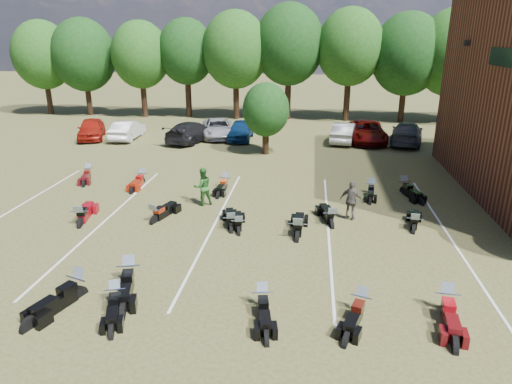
# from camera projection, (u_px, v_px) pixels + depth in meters

# --- Properties ---
(ground) EXTENTS (160.00, 160.00, 0.00)m
(ground) POSITION_uv_depth(u_px,v_px,m) (277.00, 258.00, 17.20)
(ground) COLOR brown
(ground) RESTS_ON ground
(car_0) EXTENTS (3.33, 5.00, 1.58)m
(car_0) POSITION_uv_depth(u_px,v_px,m) (91.00, 129.00, 36.30)
(car_0) COLOR maroon
(car_0) RESTS_ON ground
(car_1) EXTENTS (1.71, 4.53, 1.48)m
(car_1) POSITION_uv_depth(u_px,v_px,m) (127.00, 130.00, 36.16)
(car_1) COLOR silver
(car_1) RESTS_ON ground
(car_2) EXTENTS (3.61, 5.65, 1.45)m
(car_2) POSITION_uv_depth(u_px,v_px,m) (218.00, 128.00, 36.79)
(car_2) COLOR #94979D
(car_2) RESTS_ON ground
(car_3) EXTENTS (3.61, 5.73, 1.55)m
(car_3) POSITION_uv_depth(u_px,v_px,m) (192.00, 132.00, 35.36)
(car_3) COLOR black
(car_3) RESTS_ON ground
(car_4) EXTENTS (1.88, 4.45, 1.50)m
(car_4) POSITION_uv_depth(u_px,v_px,m) (241.00, 130.00, 35.97)
(car_4) COLOR navy
(car_4) RESTS_ON ground
(car_5) EXTENTS (2.37, 4.83, 1.52)m
(car_5) POSITION_uv_depth(u_px,v_px,m) (344.00, 132.00, 35.18)
(car_5) COLOR #A9A8A4
(car_5) RESTS_ON ground
(car_6) EXTENTS (2.67, 5.69, 1.57)m
(car_6) POSITION_uv_depth(u_px,v_px,m) (367.00, 132.00, 35.24)
(car_6) COLOR #4F0604
(car_6) RESTS_ON ground
(car_7) EXTENTS (3.41, 5.87, 1.60)m
(car_7) POSITION_uv_depth(u_px,v_px,m) (407.00, 133.00, 34.66)
(car_7) COLOR #3A3A3F
(car_7) RESTS_ON ground
(person_green) EXTENTS (1.15, 1.08, 1.89)m
(person_green) POSITION_uv_depth(u_px,v_px,m) (203.00, 187.00, 22.23)
(person_green) COLOR #296224
(person_green) RESTS_ON ground
(person_grey) EXTENTS (1.16, 0.82, 1.82)m
(person_grey) POSITION_uv_depth(u_px,v_px,m) (352.00, 201.00, 20.48)
(person_grey) COLOR #504A44
(person_grey) RESTS_ON ground
(motorcycle_1) EXTENTS (1.43, 2.64, 1.41)m
(motorcycle_1) POSITION_uv_depth(u_px,v_px,m) (130.00, 284.00, 15.44)
(motorcycle_1) COLOR black
(motorcycle_1) RESTS_ON ground
(motorcycle_2) EXTENTS (1.56, 2.63, 1.40)m
(motorcycle_2) POSITION_uv_depth(u_px,v_px,m) (79.00, 297.00, 14.68)
(motorcycle_2) COLOR black
(motorcycle_2) RESTS_ON ground
(motorcycle_3) EXTENTS (1.29, 2.19, 1.16)m
(motorcycle_3) POSITION_uv_depth(u_px,v_px,m) (116.00, 305.00, 14.24)
(motorcycle_3) COLOR black
(motorcycle_3) RESTS_ON ground
(motorcycle_4) EXTENTS (1.06, 2.25, 1.20)m
(motorcycle_4) POSITION_uv_depth(u_px,v_px,m) (262.00, 309.00, 14.05)
(motorcycle_4) COLOR black
(motorcycle_4) RESTS_ON ground
(motorcycle_5) EXTENTS (1.35, 2.26, 1.20)m
(motorcycle_5) POSITION_uv_depth(u_px,v_px,m) (360.00, 313.00, 13.83)
(motorcycle_5) COLOR black
(motorcycle_5) RESTS_ON ground
(motorcycle_6) EXTENTS (1.03, 2.47, 1.33)m
(motorcycle_6) POSITION_uv_depth(u_px,v_px,m) (445.00, 312.00, 13.87)
(motorcycle_6) COLOR #4E0B0E
(motorcycle_6) RESTS_ON ground
(motorcycle_7) EXTENTS (1.25, 2.57, 1.37)m
(motorcycle_7) POSITION_uv_depth(u_px,v_px,m) (81.00, 226.00, 20.09)
(motorcycle_7) COLOR maroon
(motorcycle_7) RESTS_ON ground
(motorcycle_8) EXTENTS (1.37, 2.41, 1.28)m
(motorcycle_8) POSITION_uv_depth(u_px,v_px,m) (155.00, 222.00, 20.43)
(motorcycle_8) COLOR black
(motorcycle_8) RESTS_ON ground
(motorcycle_9) EXTENTS (1.18, 2.33, 1.24)m
(motorcycle_9) POSITION_uv_depth(u_px,v_px,m) (231.00, 231.00, 19.58)
(motorcycle_9) COLOR black
(motorcycle_9) RESTS_ON ground
(motorcycle_10) EXTENTS (1.06, 2.20, 1.18)m
(motorcycle_10) POSITION_uv_depth(u_px,v_px,m) (239.00, 233.00, 19.33)
(motorcycle_10) COLOR black
(motorcycle_10) RESTS_ON ground
(motorcycle_11) EXTENTS (0.86, 2.51, 1.39)m
(motorcycle_11) POSITION_uv_depth(u_px,v_px,m) (297.00, 239.00, 18.77)
(motorcycle_11) COLOR black
(motorcycle_11) RESTS_ON ground
(motorcycle_12) EXTENTS (1.23, 2.41, 1.29)m
(motorcycle_12) POSITION_uv_depth(u_px,v_px,m) (331.00, 226.00, 20.03)
(motorcycle_12) COLOR black
(motorcycle_12) RESTS_ON ground
(motorcycle_13) EXTENTS (1.12, 2.28, 1.22)m
(motorcycle_13) POSITION_uv_depth(u_px,v_px,m) (413.00, 232.00, 19.49)
(motorcycle_13) COLOR black
(motorcycle_13) RESTS_ON ground
(motorcycle_14) EXTENTS (1.25, 2.25, 1.20)m
(motorcycle_14) POSITION_uv_depth(u_px,v_px,m) (89.00, 178.00, 26.71)
(motorcycle_14) COLOR #470A0F
(motorcycle_14) RESTS_ON ground
(motorcycle_15) EXTENTS (0.73, 2.20, 1.22)m
(motorcycle_15) POSITION_uv_depth(u_px,v_px,m) (142.00, 183.00, 25.72)
(motorcycle_15) COLOR maroon
(motorcycle_15) RESTS_ON ground
(motorcycle_17) EXTENTS (0.79, 2.17, 1.19)m
(motorcycle_17) POSITION_uv_depth(u_px,v_px,m) (225.00, 188.00, 24.95)
(motorcycle_17) COLOR black
(motorcycle_17) RESTS_ON ground
(motorcycle_19) EXTENTS (0.93, 2.14, 1.15)m
(motorcycle_19) POSITION_uv_depth(u_px,v_px,m) (371.00, 194.00, 24.08)
(motorcycle_19) COLOR black
(motorcycle_19) RESTS_ON ground
(motorcycle_20) EXTENTS (1.41, 2.43, 1.29)m
(motorcycle_20) POSITION_uv_depth(u_px,v_px,m) (404.00, 193.00, 24.18)
(motorcycle_20) COLOR black
(motorcycle_20) RESTS_ON ground
(tree_line) EXTENTS (56.00, 6.00, 9.79)m
(tree_line) POSITION_uv_depth(u_px,v_px,m) (291.00, 52.00, 42.39)
(tree_line) COLOR black
(tree_line) RESTS_ON ground
(young_tree_midfield) EXTENTS (3.20, 3.20, 4.70)m
(young_tree_midfield) POSITION_uv_depth(u_px,v_px,m) (266.00, 110.00, 30.93)
(young_tree_midfield) COLOR black
(young_tree_midfield) RESTS_ON ground
(parking_lines) EXTENTS (20.10, 14.00, 0.01)m
(parking_lines) POSITION_uv_depth(u_px,v_px,m) (215.00, 223.00, 20.35)
(parking_lines) COLOR silver
(parking_lines) RESTS_ON ground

